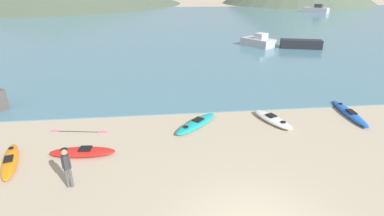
{
  "coord_description": "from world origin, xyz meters",
  "views": [
    {
      "loc": [
        -2.56,
        -5.95,
        6.72
      ],
      "look_at": [
        -0.97,
        8.5,
        0.5
      ],
      "focal_mm": 28.0,
      "sensor_mm": 36.0,
      "label": 1
    }
  ],
  "objects_px": {
    "kayak_on_sand_0": "(349,113)",
    "person_near_foreground": "(67,166)",
    "kayak_on_sand_1": "(10,161)",
    "kayak_on_sand_3": "(273,119)",
    "moored_boat_0": "(301,44)",
    "kayak_on_sand_2": "(83,152)",
    "loose_paddle": "(78,132)",
    "kayak_on_sand_4": "(196,123)",
    "moored_boat_1": "(316,10)",
    "moored_boat_3": "(258,42)"
  },
  "relations": [
    {
      "from": "kayak_on_sand_0",
      "to": "person_near_foreground",
      "type": "bearing_deg",
      "value": -160.85
    },
    {
      "from": "kayak_on_sand_1",
      "to": "kayak_on_sand_3",
      "type": "height_order",
      "value": "kayak_on_sand_1"
    },
    {
      "from": "kayak_on_sand_0",
      "to": "person_near_foreground",
      "type": "relative_size",
      "value": 2.39
    },
    {
      "from": "kayak_on_sand_0",
      "to": "kayak_on_sand_3",
      "type": "height_order",
      "value": "kayak_on_sand_3"
    },
    {
      "from": "moored_boat_0",
      "to": "kayak_on_sand_1",
      "type": "bearing_deg",
      "value": -137.02
    },
    {
      "from": "kayak_on_sand_2",
      "to": "loose_paddle",
      "type": "xyz_separation_m",
      "value": [
        -0.69,
        2.16,
        -0.13
      ]
    },
    {
      "from": "kayak_on_sand_2",
      "to": "kayak_on_sand_3",
      "type": "height_order",
      "value": "kayak_on_sand_3"
    },
    {
      "from": "person_near_foreground",
      "to": "kayak_on_sand_4",
      "type": "bearing_deg",
      "value": 40.66
    },
    {
      "from": "kayak_on_sand_2",
      "to": "moored_boat_1",
      "type": "height_order",
      "value": "moored_boat_1"
    },
    {
      "from": "kayak_on_sand_3",
      "to": "kayak_on_sand_1",
      "type": "bearing_deg",
      "value": -167.46
    },
    {
      "from": "kayak_on_sand_0",
      "to": "kayak_on_sand_1",
      "type": "relative_size",
      "value": 1.27
    },
    {
      "from": "kayak_on_sand_0",
      "to": "kayak_on_sand_3",
      "type": "distance_m",
      "value": 4.42
    },
    {
      "from": "kayak_on_sand_4",
      "to": "moored_boat_3",
      "type": "relative_size",
      "value": 0.7
    },
    {
      "from": "loose_paddle",
      "to": "kayak_on_sand_1",
      "type": "bearing_deg",
      "value": -127.78
    },
    {
      "from": "moored_boat_1",
      "to": "kayak_on_sand_3",
      "type": "bearing_deg",
      "value": -119.08
    },
    {
      "from": "kayak_on_sand_0",
      "to": "kayak_on_sand_1",
      "type": "bearing_deg",
      "value": -169.56
    },
    {
      "from": "kayak_on_sand_0",
      "to": "kayak_on_sand_4",
      "type": "distance_m",
      "value": 8.36
    },
    {
      "from": "kayak_on_sand_3",
      "to": "loose_paddle",
      "type": "distance_m",
      "value": 9.68
    },
    {
      "from": "kayak_on_sand_2",
      "to": "moored_boat_3",
      "type": "relative_size",
      "value": 0.71
    },
    {
      "from": "kayak_on_sand_4",
      "to": "kayak_on_sand_2",
      "type": "bearing_deg",
      "value": -156.34
    },
    {
      "from": "loose_paddle",
      "to": "moored_boat_3",
      "type": "bearing_deg",
      "value": 51.25
    },
    {
      "from": "kayak_on_sand_4",
      "to": "moored_boat_0",
      "type": "xyz_separation_m",
      "value": [
        13.25,
        16.91,
        0.38
      ]
    },
    {
      "from": "moored_boat_0",
      "to": "moored_boat_1",
      "type": "xyz_separation_m",
      "value": [
        20.12,
        35.95,
        0.19
      ]
    },
    {
      "from": "kayak_on_sand_2",
      "to": "kayak_on_sand_4",
      "type": "xyz_separation_m",
      "value": [
        5.04,
        2.21,
        -0.01
      ]
    },
    {
      "from": "kayak_on_sand_1",
      "to": "kayak_on_sand_2",
      "type": "relative_size",
      "value": 1.04
    },
    {
      "from": "kayak_on_sand_1",
      "to": "moored_boat_3",
      "type": "relative_size",
      "value": 0.73
    },
    {
      "from": "kayak_on_sand_0",
      "to": "moored_boat_3",
      "type": "distance_m",
      "value": 18.06
    },
    {
      "from": "kayak_on_sand_2",
      "to": "kayak_on_sand_0",
      "type": "bearing_deg",
      "value": 10.76
    },
    {
      "from": "kayak_on_sand_3",
      "to": "kayak_on_sand_4",
      "type": "xyz_separation_m",
      "value": [
        -3.95,
        0.03,
        -0.02
      ]
    },
    {
      "from": "kayak_on_sand_1",
      "to": "kayak_on_sand_4",
      "type": "distance_m",
      "value": 8.16
    },
    {
      "from": "kayak_on_sand_2",
      "to": "person_near_foreground",
      "type": "distance_m",
      "value": 2.22
    },
    {
      "from": "moored_boat_3",
      "to": "kayak_on_sand_4",
      "type": "bearing_deg",
      "value": -116.25
    },
    {
      "from": "person_near_foreground",
      "to": "moored_boat_3",
      "type": "relative_size",
      "value": 0.39
    },
    {
      "from": "person_near_foreground",
      "to": "moored_boat_0",
      "type": "xyz_separation_m",
      "value": [
        18.26,
        21.22,
        -0.35
      ]
    },
    {
      "from": "kayak_on_sand_0",
      "to": "kayak_on_sand_2",
      "type": "relative_size",
      "value": 1.32
    },
    {
      "from": "kayak_on_sand_1",
      "to": "moored_boat_1",
      "type": "height_order",
      "value": "moored_boat_1"
    },
    {
      "from": "kayak_on_sand_2",
      "to": "loose_paddle",
      "type": "height_order",
      "value": "kayak_on_sand_2"
    },
    {
      "from": "person_near_foreground",
      "to": "moored_boat_0",
      "type": "bearing_deg",
      "value": 49.29
    },
    {
      "from": "moored_boat_0",
      "to": "moored_boat_3",
      "type": "xyz_separation_m",
      "value": [
        -4.18,
        1.47,
        0.06
      ]
    },
    {
      "from": "kayak_on_sand_4",
      "to": "person_near_foreground",
      "type": "height_order",
      "value": "person_near_foreground"
    },
    {
      "from": "kayak_on_sand_1",
      "to": "kayak_on_sand_2",
      "type": "bearing_deg",
      "value": 8.8
    },
    {
      "from": "person_near_foreground",
      "to": "moored_boat_0",
      "type": "relative_size",
      "value": 0.35
    },
    {
      "from": "kayak_on_sand_0",
      "to": "kayak_on_sand_4",
      "type": "xyz_separation_m",
      "value": [
        -8.35,
        -0.34,
        -0.01
      ]
    },
    {
      "from": "kayak_on_sand_1",
      "to": "loose_paddle",
      "type": "bearing_deg",
      "value": 52.22
    },
    {
      "from": "kayak_on_sand_0",
      "to": "person_near_foreground",
      "type": "distance_m",
      "value": 14.16
    },
    {
      "from": "moored_boat_3",
      "to": "kayak_on_sand_2",
      "type": "bearing_deg",
      "value": -124.41
    },
    {
      "from": "kayak_on_sand_0",
      "to": "moored_boat_0",
      "type": "relative_size",
      "value": 0.83
    },
    {
      "from": "kayak_on_sand_0",
      "to": "kayak_on_sand_4",
      "type": "height_order",
      "value": "kayak_on_sand_0"
    },
    {
      "from": "kayak_on_sand_3",
      "to": "person_near_foreground",
      "type": "height_order",
      "value": "person_near_foreground"
    },
    {
      "from": "kayak_on_sand_1",
      "to": "kayak_on_sand_4",
      "type": "xyz_separation_m",
      "value": [
        7.72,
        2.62,
        -0.04
      ]
    }
  ]
}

